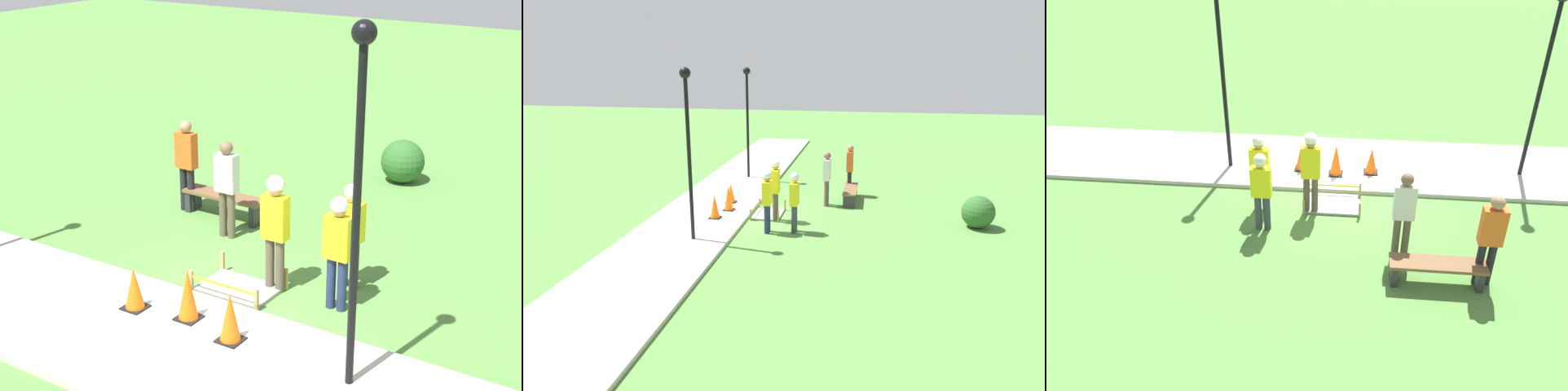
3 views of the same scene
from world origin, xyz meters
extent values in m
plane|color=#51843D|center=(0.00, 0.00, 0.00)|extent=(60.00, 60.00, 0.00)
cube|color=#BCB7AD|center=(0.00, -1.42, 0.05)|extent=(28.00, 2.84, 0.10)
cube|color=gray|center=(-0.06, 0.54, 0.03)|extent=(1.20, 0.84, 0.06)
cube|color=tan|center=(-0.66, 0.12, 0.18)|extent=(0.05, 0.05, 0.36)
cube|color=tan|center=(0.54, 0.12, 0.18)|extent=(0.05, 0.05, 0.36)
cube|color=tan|center=(-0.66, 0.96, 0.18)|extent=(0.05, 0.05, 0.36)
cube|color=tan|center=(0.54, 0.96, 0.18)|extent=(0.05, 0.05, 0.36)
cube|color=yellow|center=(-0.06, 0.12, 0.27)|extent=(1.20, 0.00, 0.04)
cube|color=black|center=(-0.91, -0.90, 0.11)|extent=(0.34, 0.34, 0.02)
cone|color=orange|center=(-0.91, -0.90, 0.44)|extent=(0.29, 0.29, 0.63)
cube|color=black|center=(-0.06, -0.73, 0.11)|extent=(0.34, 0.34, 0.02)
cone|color=orange|center=(-0.06, -0.73, 0.50)|extent=(0.29, 0.29, 0.76)
cube|color=black|center=(0.79, -0.91, 0.11)|extent=(0.34, 0.34, 0.02)
cone|color=orange|center=(0.79, -0.91, 0.47)|extent=(0.29, 0.29, 0.69)
cube|color=#2D2D33|center=(-2.77, 2.96, 0.20)|extent=(0.12, 0.40, 0.40)
cube|color=#2D2D33|center=(-1.29, 2.96, 0.20)|extent=(0.12, 0.40, 0.40)
cube|color=brown|center=(-2.03, 2.96, 0.43)|extent=(1.69, 0.44, 0.06)
cylinder|color=brown|center=(0.31, 0.85, 0.44)|extent=(0.14, 0.14, 0.87)
cylinder|color=brown|center=(0.49, 0.85, 0.44)|extent=(0.14, 0.14, 0.87)
cube|color=yellow|center=(0.40, 0.85, 1.22)|extent=(0.40, 0.22, 0.69)
sphere|color=#A37A5B|center=(0.40, 0.85, 1.68)|extent=(0.24, 0.24, 0.24)
sphere|color=white|center=(0.40, 0.85, 1.75)|extent=(0.27, 0.27, 0.27)
cylinder|color=navy|center=(1.39, 0.83, 0.41)|extent=(0.14, 0.14, 0.82)
cylinder|color=navy|center=(1.57, 0.83, 0.41)|extent=(0.14, 0.14, 0.82)
cube|color=yellow|center=(1.48, 0.83, 1.15)|extent=(0.40, 0.22, 0.65)
sphere|color=#A37A5B|center=(1.48, 0.83, 1.58)|extent=(0.22, 0.22, 0.22)
sphere|color=white|center=(1.48, 0.83, 1.64)|extent=(0.26, 0.26, 0.26)
cylinder|color=#383D47|center=(1.22, 1.57, 0.40)|extent=(0.14, 0.14, 0.79)
cylinder|color=#383D47|center=(1.40, 1.57, 0.40)|extent=(0.14, 0.14, 0.79)
cube|color=yellow|center=(1.31, 1.57, 1.11)|extent=(0.40, 0.22, 0.63)
sphere|color=tan|center=(1.31, 1.57, 1.53)|extent=(0.22, 0.22, 0.22)
sphere|color=white|center=(1.31, 1.57, 1.59)|extent=(0.25, 0.25, 0.25)
cylinder|color=black|center=(-2.93, 2.87, 0.44)|extent=(0.14, 0.14, 0.88)
cylinder|color=black|center=(-2.75, 2.87, 0.44)|extent=(0.14, 0.14, 0.88)
cube|color=#E55B1E|center=(-2.84, 2.87, 1.22)|extent=(0.40, 0.22, 0.69)
sphere|color=#A37A5B|center=(-2.84, 2.87, 1.69)|extent=(0.24, 0.24, 0.24)
cylinder|color=brown|center=(-1.52, 2.20, 0.43)|extent=(0.14, 0.14, 0.87)
cylinder|color=brown|center=(-1.34, 2.20, 0.43)|extent=(0.14, 0.14, 0.87)
cube|color=silver|center=(-1.43, 2.20, 1.21)|extent=(0.40, 0.22, 0.69)
sphere|color=brown|center=(-1.43, 2.20, 1.67)|extent=(0.23, 0.23, 0.23)
cylinder|color=black|center=(2.59, -0.94, 2.20)|extent=(0.10, 0.10, 4.19)
sphere|color=black|center=(2.59, -0.94, 4.39)|extent=(0.28, 0.28, 0.28)
sphere|color=#2D6028|center=(0.01, 6.70, 0.47)|extent=(0.93, 0.93, 0.93)
camera|label=1|loc=(6.23, -8.65, 5.67)|focal=55.00mm
camera|label=2|loc=(14.65, 3.68, 4.84)|focal=35.00mm
camera|label=3|loc=(-0.46, 10.11, 6.04)|focal=35.00mm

